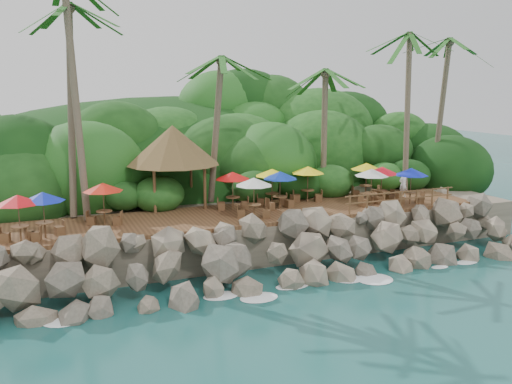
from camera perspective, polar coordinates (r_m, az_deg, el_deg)
name	(u,v)px	position (r m, az deg, el deg)	size (l,w,h in m)	color
ground	(306,289)	(25.26, 5.26, -10.05)	(140.00, 140.00, 0.00)	#19514F
land_base	(203,199)	(39.27, -5.56, -0.76)	(32.00, 25.20, 2.10)	gray
jungle_hill	(177,194)	(46.57, -8.21, -0.26)	(44.80, 28.00, 15.40)	#143811
seawall	(287,252)	(26.56, 3.30, -6.32)	(29.00, 4.00, 2.30)	gray
terrace	(256,214)	(29.81, 0.00, -2.26)	(26.00, 5.00, 0.20)	brown
jungle_foliage	(207,217)	(38.57, -5.10, -2.57)	(44.00, 16.00, 12.00)	#143811
foam_line	(303,286)	(25.49, 4.95, -9.77)	(25.20, 0.80, 0.06)	white
palms	(273,32)	(32.48, 1.76, 16.36)	(30.03, 7.00, 13.45)	brown
palapa	(173,145)	(31.00, -8.68, 4.87)	(5.24, 5.24, 4.60)	brown
dining_clusters	(266,180)	(29.51, 1.00, 1.27)	(22.76, 4.83, 2.11)	brown
railing	(401,198)	(31.47, 14.87, -0.61)	(7.20, 0.10, 1.00)	brown
waiter	(403,184)	(34.70, 15.11, 0.81)	(0.60, 0.39, 1.64)	white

